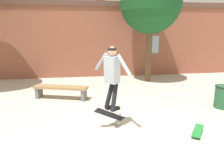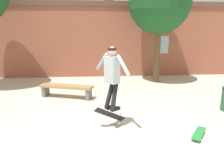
{
  "view_description": "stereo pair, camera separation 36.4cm",
  "coord_description": "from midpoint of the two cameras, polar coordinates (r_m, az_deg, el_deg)",
  "views": [
    {
      "loc": [
        -1.05,
        -4.18,
        2.38
      ],
      "look_at": [
        -0.28,
        0.84,
        1.12
      ],
      "focal_mm": 35.0,
      "sensor_mm": 36.0,
      "label": 1
    },
    {
      "loc": [
        -0.69,
        -4.23,
        2.38
      ],
      "look_at": [
        -0.28,
        0.84,
        1.12
      ],
      "focal_mm": 35.0,
      "sensor_mm": 36.0,
      "label": 2
    }
  ],
  "objects": [
    {
      "name": "trash_bin",
      "position": [
        7.58,
        26.0,
        -2.89
      ],
      "size": [
        0.59,
        0.59,
        0.71
      ],
      "color": "#235633",
      "rests_on": "ground_plane"
    },
    {
      "name": "park_bench",
      "position": [
        7.96,
        -14.5,
        -1.38
      ],
      "size": [
        1.96,
        1.01,
        0.46
      ],
      "rotation": [
        0.0,
        0.0,
        -0.32
      ],
      "color": "#99754C",
      "rests_on": "ground_plane"
    },
    {
      "name": "ground_plane",
      "position": [
        4.91,
        2.68,
        -15.11
      ],
      "size": [
        40.0,
        40.0,
        0.0
      ],
      "primitive_type": "plane",
      "color": "beige"
    },
    {
      "name": "skateboard_flipping",
      "position": [
        5.5,
        -2.49,
        -7.98
      ],
      "size": [
        0.8,
        0.33,
        0.5
      ],
      "rotation": [
        0.0,
        0.0,
        0.23
      ],
      "color": "black"
    },
    {
      "name": "building_backdrop",
      "position": [
        11.52,
        -4.5,
        11.76
      ],
      "size": [
        15.3,
        0.52,
        5.08
      ],
      "color": "#93513D",
      "rests_on": "ground_plane"
    },
    {
      "name": "tree_right",
      "position": [
        10.38,
        9.05,
        20.22
      ],
      "size": [
        2.74,
        2.74,
        4.94
      ],
      "color": "brown",
      "rests_on": "ground_plane"
    },
    {
      "name": "skater",
      "position": [
        5.18,
        -2.01,
        2.9
      ],
      "size": [
        0.76,
        1.01,
        1.55
      ],
      "rotation": [
        0.0,
        0.0,
        0.63
      ],
      "color": "#9EA8B2"
    },
    {
      "name": "skateboard_resting",
      "position": [
        5.59,
        19.75,
        -11.39
      ],
      "size": [
        0.61,
        0.73,
        0.08
      ],
      "rotation": [
        0.0,
        0.0,
        0.93
      ],
      "color": "#237F38",
      "rests_on": "ground_plane"
    }
  ]
}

